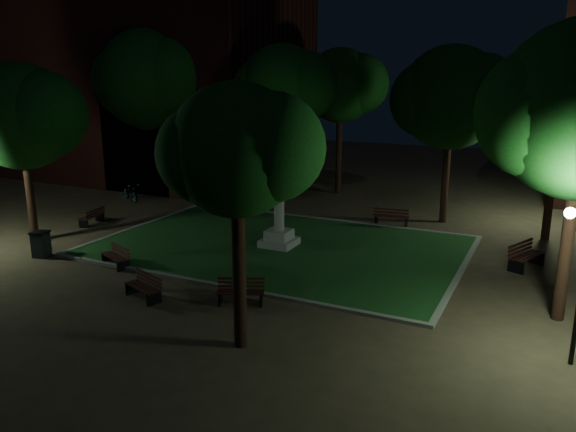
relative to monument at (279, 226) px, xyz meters
name	(u,v)px	position (x,y,z in m)	size (l,w,h in m)	color
ground	(257,261)	(0.00, -2.00, -0.96)	(80.00, 80.00, 0.00)	#4A3928
lawn	(279,246)	(0.00, 0.00, -0.92)	(15.00, 10.00, 0.08)	#1E4A1D
lawn_kerb	(279,246)	(0.00, 0.00, -0.90)	(15.40, 10.40, 0.12)	slate
monument	(279,226)	(0.00, 0.00, 0.00)	(1.40, 1.40, 3.20)	gray
building_main	(153,72)	(-15.86, 11.79, 6.42)	(20.00, 12.00, 15.00)	#441813
tree_west	(23,116)	(-10.22, -3.90, 4.55)	(5.59, 4.56, 7.80)	black
tree_north_wl	(284,87)	(-2.81, 6.14, 5.63)	(5.45, 4.45, 8.82)	black
tree_north_er	(453,98)	(5.61, 7.43, 5.20)	(6.12, 5.00, 8.66)	black
tree_ne	(561,118)	(10.37, 6.40, 4.48)	(5.18, 4.23, 7.56)	black
tree_se	(239,151)	(3.19, -8.51, 4.43)	(4.27, 3.48, 7.15)	black
tree_nw	(150,80)	(-11.80, 6.48, 5.98)	(7.30, 5.96, 9.92)	black
tree_far_north	(342,86)	(-1.70, 11.70, 5.62)	(5.44, 4.44, 8.81)	black
lamppost_nw	(192,140)	(-10.85, 9.08, 2.16)	(1.18, 0.28, 4.45)	black
lamppost_ne	(556,162)	(10.36, 9.13, 2.21)	(1.18, 0.28, 4.54)	black
bench_near_left	(144,287)	(-1.46, -7.03, -0.56)	(1.62, 1.00, 0.84)	black
bench_near_right	(241,292)	(1.63, -5.99, -0.56)	(1.61, 1.11, 0.84)	black
bench_west_near	(116,257)	(-4.58, -4.94, -0.58)	(1.54, 1.00, 0.80)	black
bench_left_side	(93,217)	(-9.98, -0.73, -0.57)	(0.73, 1.54, 0.81)	black
bench_right_side	(525,256)	(9.70, 1.79, -0.49)	(1.31, 1.92, 1.00)	black
bench_far_side	(391,217)	(3.37, 5.51, -0.52)	(1.76, 0.79, 0.93)	black
trash_bin	(41,244)	(-8.14, -5.41, -0.41)	(0.75, 0.75, 1.08)	black
bicycle	(131,192)	(-11.98, 4.32, -0.44)	(0.68, 1.96, 1.03)	black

